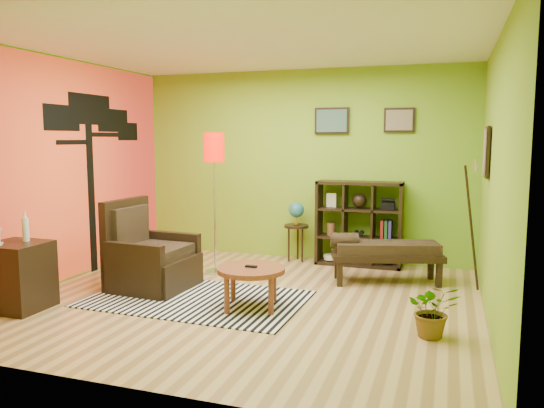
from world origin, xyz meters
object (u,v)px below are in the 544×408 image
(coffee_table, at_px, (251,273))
(globe_table, at_px, (296,217))
(floor_lamp, at_px, (214,160))
(bench, at_px, (384,251))
(side_cabinet, at_px, (17,275))
(potted_plant, at_px, (433,316))
(armchair, at_px, (149,261))
(cube_shelf, at_px, (360,224))

(coffee_table, xyz_separation_m, globe_table, (-0.15, 2.26, 0.28))
(floor_lamp, xyz_separation_m, bench, (2.20, 0.23, -1.11))
(side_cabinet, bearing_deg, globe_table, 54.53)
(coffee_table, distance_m, globe_table, 2.29)
(side_cabinet, distance_m, potted_plant, 4.24)
(coffee_table, xyz_separation_m, bench, (1.21, 1.47, 0.02))
(floor_lamp, distance_m, potted_plant, 3.48)
(coffee_table, height_order, potted_plant, coffee_table)
(armchair, height_order, potted_plant, armchair)
(floor_lamp, relative_size, cube_shelf, 1.56)
(floor_lamp, xyz_separation_m, globe_table, (0.84, 1.02, -0.85))
(armchair, xyz_separation_m, potted_plant, (3.30, -0.58, -0.13))
(cube_shelf, bearing_deg, armchair, -138.68)
(coffee_table, distance_m, bench, 1.91)
(coffee_table, bearing_deg, potted_plant, -7.60)
(armchair, height_order, side_cabinet, armchair)
(potted_plant, bearing_deg, coffee_table, 172.40)
(armchair, bearing_deg, bench, 23.21)
(armchair, distance_m, bench, 2.89)
(floor_lamp, height_order, bench, floor_lamp)
(side_cabinet, xyz_separation_m, potted_plant, (4.20, 0.56, -0.16))
(cube_shelf, relative_size, bench, 0.84)
(side_cabinet, relative_size, globe_table, 1.18)
(floor_lamp, distance_m, globe_table, 1.57)
(cube_shelf, xyz_separation_m, bench, (0.44, -0.81, -0.20))
(cube_shelf, distance_m, bench, 0.94)
(cube_shelf, bearing_deg, side_cabinet, -135.20)
(armchair, bearing_deg, potted_plant, -10.02)
(cube_shelf, bearing_deg, floor_lamp, -149.48)
(globe_table, bearing_deg, side_cabinet, -125.47)
(globe_table, bearing_deg, armchair, -123.85)
(armchair, height_order, bench, armchair)
(coffee_table, xyz_separation_m, potted_plant, (1.86, -0.25, -0.18))
(coffee_table, relative_size, bench, 0.50)
(armchair, bearing_deg, floor_lamp, 63.50)
(side_cabinet, height_order, floor_lamp, floor_lamp)
(armchair, distance_m, cube_shelf, 2.97)
(side_cabinet, xyz_separation_m, bench, (3.55, 2.28, 0.04))
(globe_table, distance_m, bench, 1.60)
(armchair, relative_size, bench, 0.75)
(floor_lamp, distance_m, cube_shelf, 2.25)
(armchair, distance_m, side_cabinet, 1.45)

